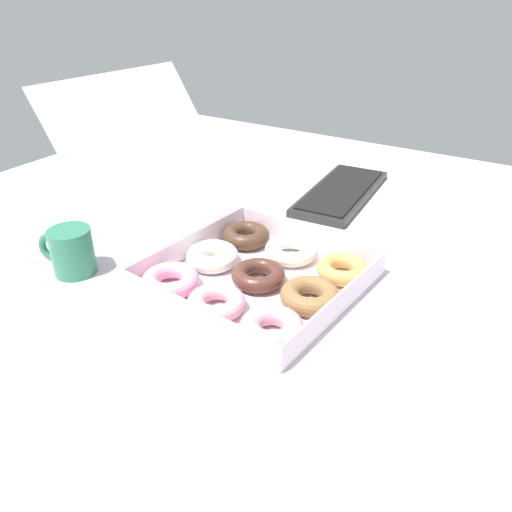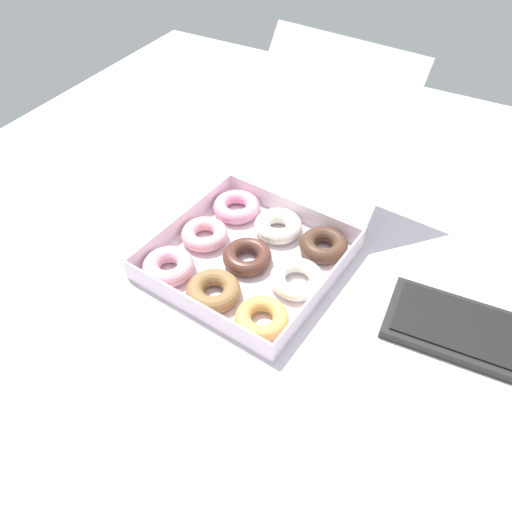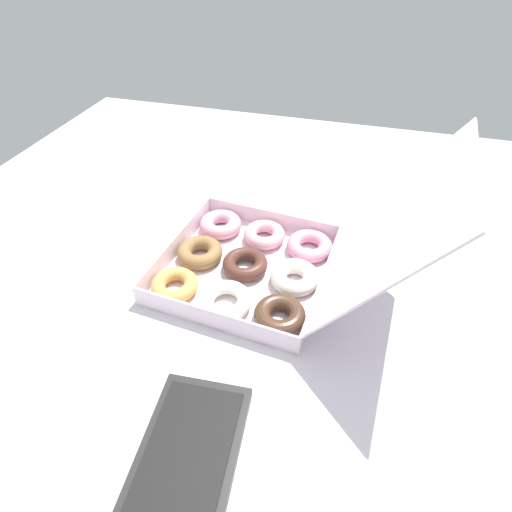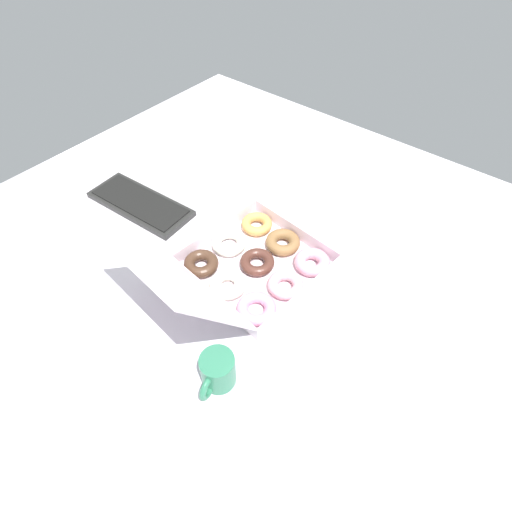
{
  "view_description": "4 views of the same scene",
  "coord_description": "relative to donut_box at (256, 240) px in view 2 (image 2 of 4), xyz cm",
  "views": [
    {
      "loc": [
        -70.13,
        -43.91,
        49.91
      ],
      "look_at": [
        -2.93,
        -2.34,
        4.86
      ],
      "focal_mm": 35.0,
      "sensor_mm": 36.0,
      "label": 1
    },
    {
      "loc": [
        31.22,
        -64.44,
        72.04
      ],
      "look_at": [
        -1.94,
        -4.63,
        4.11
      ],
      "focal_mm": 35.0,
      "sensor_mm": 36.0,
      "label": 2
    },
    {
      "loc": [
        56.44,
        15.43,
        60.66
      ],
      "look_at": [
        -5.23,
        -1.53,
        4.16
      ],
      "focal_mm": 28.0,
      "sensor_mm": 36.0,
      "label": 3
    },
    {
      "loc": [
        -50.95,
        54.18,
        87.49
      ],
      "look_at": [
        -2.72,
        -5.34,
        2.07
      ],
      "focal_mm": 28.0,
      "sensor_mm": 36.0,
      "label": 4
    }
  ],
  "objects": [
    {
      "name": "paper_napkin",
      "position": [
        19.57,
        -30.14,
        -3.74
      ],
      "size": [
        15.44,
        14.94,
        0.15
      ],
      "primitive_type": "cube",
      "rotation": [
        0.0,
        0.0,
        -0.59
      ],
      "color": "white",
      "rests_on": "ground_plane"
    },
    {
      "name": "coffee_mug",
      "position": [
        -14.8,
        28.94,
        0.79
      ],
      "size": [
        7.91,
        11.37,
        8.97
      ],
      "color": "#2F7A58",
      "rests_on": "ground_plane"
    },
    {
      "name": "donut_box",
      "position": [
        0.0,
        0.0,
        0.0
      ],
      "size": [
        39.14,
        56.54,
        33.45
      ],
      "color": "white",
      "rests_on": "ground_plane"
    },
    {
      "name": "ground_plane",
      "position": [
        4.27,
        0.41,
        -4.81
      ],
      "size": [
        180.0,
        180.0,
        2.0
      ],
      "primitive_type": "cube",
      "color": "silver"
    },
    {
      "name": "keyboard",
      "position": [
        46.46,
        0.02,
        -2.75
      ],
      "size": [
        37.13,
        16.79,
        2.2
      ],
      "color": "#262624",
      "rests_on": "ground_plane"
    }
  ]
}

